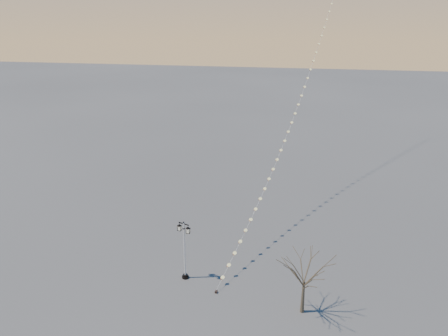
# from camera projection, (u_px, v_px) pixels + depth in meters

# --- Properties ---
(ground) EXTENTS (300.00, 300.00, 0.00)m
(ground) POSITION_uv_depth(u_px,v_px,m) (193.00, 291.00, 33.01)
(ground) COLOR #4D4D4D
(ground) RESTS_ON ground
(street_lamp) EXTENTS (1.20, 0.72, 4.93)m
(street_lamp) POSITION_uv_depth(u_px,v_px,m) (184.00, 247.00, 33.83)
(street_lamp) COLOR black
(street_lamp) RESTS_ON ground
(bare_tree) EXTENTS (2.76, 2.76, 4.58)m
(bare_tree) POSITION_uv_depth(u_px,v_px,m) (305.00, 272.00, 29.71)
(bare_tree) COLOR #483E2E
(bare_tree) RESTS_ON ground
(kite_train) EXTENTS (10.40, 45.36, 29.26)m
(kite_train) POSITION_uv_depth(u_px,v_px,m) (303.00, 65.00, 47.84)
(kite_train) COLOR black
(kite_train) RESTS_ON ground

